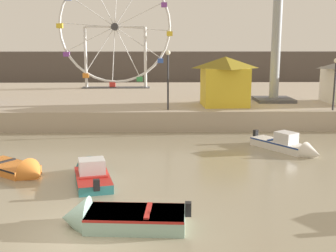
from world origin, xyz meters
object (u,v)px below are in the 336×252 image
(motorboat_white_red_stripe, at_px, (289,146))
(promenade_lamp_far, at_px, (168,71))
(motorboat_teal_painted, at_px, (91,173))
(motorboat_orange_hull, at_px, (19,170))
(ferris_wheel_white_frame, at_px, (115,29))
(motorboat_seafoam, at_px, (113,218))
(drop_tower_steel_tower, at_px, (278,2))
(carnival_booth_yellow_awning, at_px, (225,80))
(promenade_lamp_near, at_px, (335,76))

(motorboat_white_red_stripe, height_order, promenade_lamp_far, promenade_lamp_far)
(promenade_lamp_far, bearing_deg, motorboat_teal_painted, -108.70)
(motorboat_orange_hull, bearing_deg, motorboat_teal_painted, 25.45)
(motorboat_teal_painted, xyz_separation_m, ferris_wheel_white_frame, (-1.22, 24.21, 6.69))
(promenade_lamp_far, bearing_deg, motorboat_seafoam, -97.81)
(promenade_lamp_far, bearing_deg, motorboat_white_red_stripe, -43.91)
(motorboat_teal_painted, height_order, motorboat_orange_hull, motorboat_teal_painted)
(motorboat_orange_hull, bearing_deg, ferris_wheel_white_frame, 122.07)
(drop_tower_steel_tower, bearing_deg, motorboat_orange_hull, -137.41)
(motorboat_white_red_stripe, bearing_deg, carnival_booth_yellow_awning, 162.85)
(ferris_wheel_white_frame, distance_m, carnival_booth_yellow_awning, 15.37)
(motorboat_orange_hull, xyz_separation_m, promenade_lamp_near, (17.83, 9.41, 3.41))
(motorboat_seafoam, relative_size, promenade_lamp_far, 1.07)
(carnival_booth_yellow_awning, bearing_deg, promenade_lamp_far, -159.13)
(ferris_wheel_white_frame, bearing_deg, motorboat_white_red_stripe, -60.72)
(motorboat_seafoam, relative_size, carnival_booth_yellow_awning, 1.19)
(ferris_wheel_white_frame, relative_size, drop_tower_steel_tower, 0.74)
(motorboat_white_red_stripe, height_order, carnival_booth_yellow_awning, carnival_booth_yellow_awning)
(motorboat_teal_painted, distance_m, drop_tower_steel_tower, 20.43)
(motorboat_seafoam, distance_m, motorboat_orange_hull, 7.33)
(motorboat_seafoam, relative_size, motorboat_white_red_stripe, 1.01)
(promenade_lamp_near, bearing_deg, drop_tower_steel_tower, 122.51)
(drop_tower_steel_tower, bearing_deg, carnival_booth_yellow_awning, -151.07)
(carnival_booth_yellow_awning, height_order, promenade_lamp_near, carnival_booth_yellow_awning)
(carnival_booth_yellow_awning, bearing_deg, drop_tower_steel_tower, 26.59)
(carnival_booth_yellow_awning, bearing_deg, motorboat_white_red_stripe, -75.89)
(promenade_lamp_near, bearing_deg, ferris_wheel_white_frame, 138.10)
(motorboat_seafoam, xyz_separation_m, motorboat_orange_hull, (-4.75, 5.58, -0.09))
(carnival_booth_yellow_awning, relative_size, promenade_lamp_near, 1.03)
(motorboat_orange_hull, xyz_separation_m, promenade_lamp_far, (6.86, 9.80, 3.69))
(carnival_booth_yellow_awning, distance_m, promenade_lamp_far, 4.47)
(ferris_wheel_white_frame, xyz_separation_m, promenade_lamp_near, (15.74, -14.12, -3.36))
(motorboat_teal_painted, height_order, promenade_lamp_far, promenade_lamp_far)
(promenade_lamp_far, bearing_deg, carnival_booth_yellow_awning, 23.22)
(motorboat_white_red_stripe, relative_size, drop_tower_steel_tower, 0.27)
(drop_tower_steel_tower, distance_m, carnival_booth_yellow_awning, 7.26)
(motorboat_white_red_stripe, relative_size, carnival_booth_yellow_awning, 1.18)
(motorboat_orange_hull, height_order, promenade_lamp_near, promenade_lamp_near)
(motorboat_orange_hull, height_order, carnival_booth_yellow_awning, carnival_booth_yellow_awning)
(promenade_lamp_far, bearing_deg, ferris_wheel_white_frame, 109.16)
(motorboat_white_red_stripe, distance_m, carnival_booth_yellow_awning, 8.67)
(ferris_wheel_white_frame, bearing_deg, promenade_lamp_near, -41.90)
(motorboat_white_red_stripe, height_order, promenade_lamp_near, promenade_lamp_near)
(motorboat_teal_painted, bearing_deg, motorboat_white_red_stripe, -79.91)
(motorboat_white_red_stripe, relative_size, motorboat_orange_hull, 1.11)
(motorboat_white_red_stripe, bearing_deg, promenade_lamp_near, 107.67)
(motorboat_teal_painted, xyz_separation_m, promenade_lamp_near, (14.52, 10.09, 3.33))
(drop_tower_steel_tower, bearing_deg, ferris_wheel_white_frame, 143.07)
(motorboat_white_red_stripe, distance_m, ferris_wheel_white_frame, 23.72)
(motorboat_teal_painted, relative_size, ferris_wheel_white_frame, 0.36)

